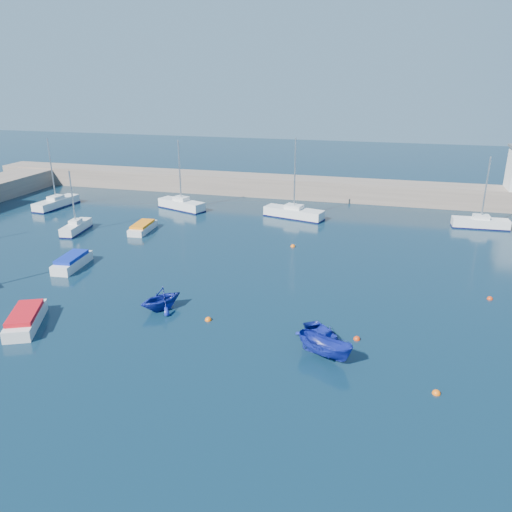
% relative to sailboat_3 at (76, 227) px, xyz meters
% --- Properties ---
extents(ground, '(220.00, 220.00, 0.00)m').
position_rel_sailboat_3_xyz_m(ground, '(21.44, -23.31, -0.55)').
color(ground, '#0C2334').
rests_on(ground, ground).
extents(back_wall, '(96.00, 4.50, 2.60)m').
position_rel_sailboat_3_xyz_m(back_wall, '(21.44, 22.69, 0.75)').
color(back_wall, '#77685B').
rests_on(back_wall, ground).
extents(sailboat_3, '(1.98, 5.05, 6.64)m').
position_rel_sailboat_3_xyz_m(sailboat_3, '(0.00, 0.00, 0.00)').
color(sailboat_3, silver).
rests_on(sailboat_3, ground).
extents(sailboat_4, '(2.55, 6.81, 8.71)m').
position_rel_sailboat_3_xyz_m(sailboat_4, '(-8.75, 8.77, 0.04)').
color(sailboat_4, silver).
rests_on(sailboat_4, ground).
extents(sailboat_5, '(6.71, 4.04, 8.63)m').
position_rel_sailboat_3_xyz_m(sailboat_5, '(7.19, 11.90, 0.10)').
color(sailboat_5, silver).
rests_on(sailboat_5, ground).
extents(sailboat_6, '(7.43, 3.78, 9.36)m').
position_rel_sailboat_3_xyz_m(sailboat_6, '(21.63, 11.69, 0.08)').
color(sailboat_6, silver).
rests_on(sailboat_6, ground).
extents(sailboat_7, '(6.01, 1.92, 7.89)m').
position_rel_sailboat_3_xyz_m(sailboat_7, '(42.40, 12.96, 0.04)').
color(sailboat_7, silver).
rests_on(sailboat_7, ground).
extents(motorboat_0, '(3.62, 5.23, 1.11)m').
position_rel_sailboat_3_xyz_m(motorboat_0, '(9.25, -19.69, -0.03)').
color(motorboat_0, silver).
rests_on(motorboat_0, ground).
extents(motorboat_1, '(2.04, 4.73, 1.13)m').
position_rel_sailboat_3_xyz_m(motorboat_1, '(5.81, -9.32, -0.02)').
color(motorboat_1, silver).
rests_on(motorboat_1, ground).
extents(motorboat_2, '(1.94, 4.69, 0.94)m').
position_rel_sailboat_3_xyz_m(motorboat_2, '(6.80, 2.12, -0.11)').
color(motorboat_2, silver).
rests_on(motorboat_2, ground).
extents(dinghy_center, '(4.27, 4.55, 0.77)m').
position_rel_sailboat_3_xyz_m(dinghy_center, '(28.91, -16.64, -0.17)').
color(dinghy_center, navy).
rests_on(dinghy_center, ground).
extents(dinghy_left, '(4.13, 4.25, 1.71)m').
position_rel_sailboat_3_xyz_m(dinghy_left, '(17.01, -15.01, 0.30)').
color(dinghy_left, navy).
rests_on(dinghy_left, ground).
extents(dinghy_right, '(3.95, 2.84, 1.43)m').
position_rel_sailboat_3_xyz_m(dinghy_right, '(29.35, -18.56, 0.16)').
color(dinghy_right, navy).
rests_on(dinghy_right, ground).
extents(buoy_0, '(0.48, 0.48, 0.48)m').
position_rel_sailboat_3_xyz_m(buoy_0, '(20.90, -15.75, -0.55)').
color(buoy_0, '#E35B0B').
rests_on(buoy_0, ground).
extents(buoy_1, '(0.46, 0.46, 0.46)m').
position_rel_sailboat_3_xyz_m(buoy_1, '(31.07, -15.79, -0.55)').
color(buoy_1, '#BB310E').
rests_on(buoy_1, ground).
extents(buoy_2, '(0.46, 0.46, 0.46)m').
position_rel_sailboat_3_xyz_m(buoy_2, '(35.60, -20.59, -0.55)').
color(buoy_2, '#E35B0B').
rests_on(buoy_2, ground).
extents(buoy_3, '(0.49, 0.49, 0.49)m').
position_rel_sailboat_3_xyz_m(buoy_3, '(23.57, 1.23, -0.55)').
color(buoy_3, '#E35B0B').
rests_on(buoy_3, ground).
extents(buoy_4, '(0.45, 0.45, 0.45)m').
position_rel_sailboat_3_xyz_m(buoy_4, '(40.37, -6.96, -0.55)').
color(buoy_4, '#BB310E').
rests_on(buoy_4, ground).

